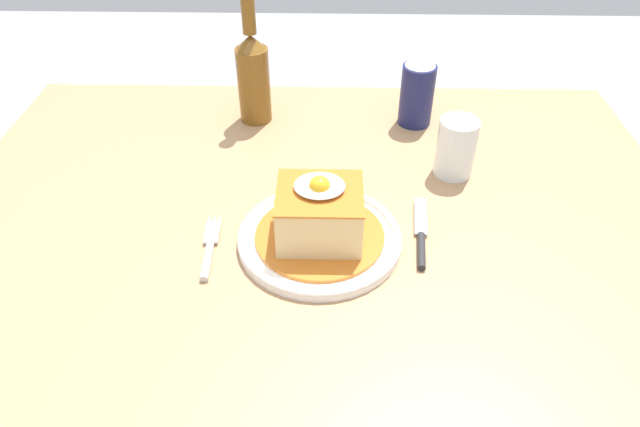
{
  "coord_description": "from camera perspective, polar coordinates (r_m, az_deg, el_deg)",
  "views": [
    {
      "loc": [
        0.03,
        -0.68,
        1.34
      ],
      "look_at": [
        0.01,
        -0.01,
        0.78
      ],
      "focal_mm": 32.13,
      "sensor_mm": 36.0,
      "label": 1
    }
  ],
  "objects": [
    {
      "name": "fork",
      "position": [
        0.87,
        -11.02,
        -3.73
      ],
      "size": [
        0.02,
        0.14,
        0.01
      ],
      "color": "silver",
      "rests_on": "dining_table"
    },
    {
      "name": "beer_bottle_amber",
      "position": [
        1.15,
        -6.68,
        13.68
      ],
      "size": [
        0.06,
        0.06,
        0.27
      ],
      "color": "brown",
      "rests_on": "dining_table"
    },
    {
      "name": "sandwich_meal",
      "position": [
        0.85,
        -0.03,
        -0.2
      ],
      "size": [
        0.2,
        0.2,
        0.11
      ],
      "color": "#C66B23",
      "rests_on": "main_plate"
    },
    {
      "name": "soda_can",
      "position": [
        1.16,
        9.62,
        11.58
      ],
      "size": [
        0.07,
        0.07,
        0.12
      ],
      "color": "#191E51",
      "rests_on": "dining_table"
    },
    {
      "name": "drinking_glass",
      "position": [
        1.03,
        13.33,
        6.07
      ],
      "size": [
        0.07,
        0.07,
        0.1
      ],
      "color": "#3F2314",
      "rests_on": "dining_table"
    },
    {
      "name": "dining_table",
      "position": [
        0.97,
        -0.62,
        -6.26
      ],
      "size": [
        1.24,
        0.99,
        0.74
      ],
      "color": "#A87F56",
      "rests_on": "ground_plane"
    },
    {
      "name": "knife",
      "position": [
        0.89,
        10.05,
        -2.67
      ],
      "size": [
        0.03,
        0.17,
        0.01
      ],
      "color": "#262628",
      "rests_on": "dining_table"
    },
    {
      "name": "main_plate",
      "position": [
        0.88,
        -0.03,
        -2.39
      ],
      "size": [
        0.25,
        0.25,
        0.02
      ],
      "color": "white",
      "rests_on": "dining_table"
    }
  ]
}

